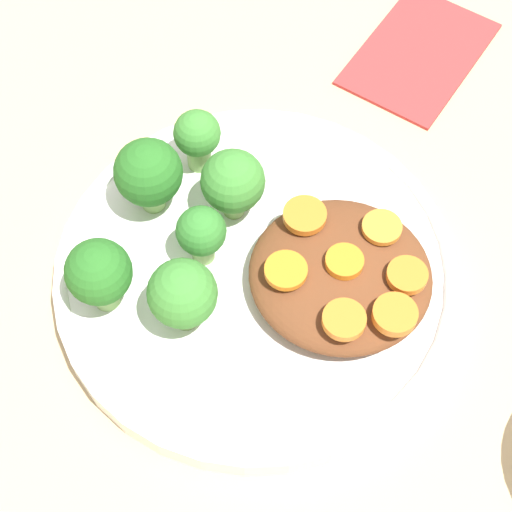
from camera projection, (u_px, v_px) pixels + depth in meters
The scene contains 17 objects.
ground_plane at pixel (256, 281), 0.58m from camera, with size 4.00×4.00×0.00m, color tan.
plate at pixel (256, 272), 0.56m from camera, with size 0.27×0.27×0.02m.
stew_mound at pixel (341, 274), 0.54m from camera, with size 0.11×0.12×0.03m, color brown.
broccoli_floret_0 at pixel (199, 238), 0.54m from camera, with size 0.03×0.03×0.05m.
broccoli_floret_1 at pixel (148, 174), 0.55m from camera, with size 0.05×0.05×0.06m.
broccoli_floret_2 at pixel (183, 295), 0.51m from camera, with size 0.04×0.04×0.06m.
broccoli_floret_3 at pixel (99, 274), 0.52m from camera, with size 0.04×0.04×0.06m.
broccoli_floret_4 at pixel (233, 182), 0.55m from camera, with size 0.04×0.04×0.06m.
broccoli_floret_5 at pixel (197, 137), 0.57m from camera, with size 0.03×0.03×0.05m.
carrot_slice_0 at pixel (382, 227), 0.54m from camera, with size 0.03×0.03×0.00m, color orange.
carrot_slice_1 at pixel (305, 215), 0.54m from camera, with size 0.03×0.03×0.01m, color orange.
carrot_slice_2 at pixel (344, 265), 0.52m from camera, with size 0.02×0.02×0.01m, color orange.
carrot_slice_3 at pixel (395, 314), 0.51m from camera, with size 0.03×0.03×0.01m, color orange.
carrot_slice_4 at pixel (286, 270), 0.52m from camera, with size 0.03×0.03×0.00m, color orange.
carrot_slice_5 at pixel (344, 320), 0.50m from camera, with size 0.03×0.03×0.01m, color orange.
carrot_slice_6 at pixel (408, 272), 0.52m from camera, with size 0.03×0.03×0.01m, color orange.
napkin at pixel (419, 53), 0.68m from camera, with size 0.15×0.12×0.01m.
Camera 1 is at (0.27, 0.07, 0.51)m, focal length 60.00 mm.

